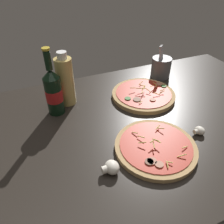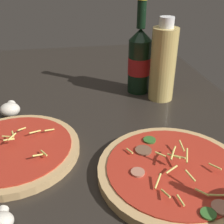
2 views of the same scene
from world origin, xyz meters
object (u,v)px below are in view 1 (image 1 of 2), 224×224
Objects in this scene: mushroom_left at (111,167)px; mushroom_right at (199,131)px; pizza_far at (143,94)px; pizza_near at (155,147)px; utensil_crock at (161,67)px; beer_bottle at (54,91)px; oil_bottle at (65,81)px.

mushroom_left reaches higher than mushroom_right.
mushroom_right is at bearing -77.92° from pizza_far.
pizza_near is 18.16cm from mushroom_left.
beer_bottle is at bearing -169.21° from utensil_crock.
mushroom_left is at bearing -174.48° from mushroom_right.
oil_bottle is at bearing -173.67° from utensil_crock.
beer_bottle is 8.19cm from oil_bottle.
pizza_near is at bearing -62.30° from oil_bottle.
utensil_crock reaches higher than mushroom_left.
pizza_near is 55.94cm from utensil_crock.
pizza_near is 45.37cm from beer_bottle.
oil_bottle is at bearing 117.70° from pizza_near.
mushroom_left is (3.29, -43.35, -9.13)cm from oil_bottle.
beer_bottle is 1.60× the size of utensil_crock.
beer_bottle is at bearing 103.96° from mushroom_left.
mushroom_left is (9.45, -38.00, -8.42)cm from beer_bottle.
pizza_near is 1.01× the size of beer_bottle.
mushroom_right is 47.25cm from utensil_crock.
mushroom_left is at bearing -76.04° from beer_bottle.
beer_bottle is at bearing 175.12° from pizza_far.
pizza_far is 46.24cm from mushroom_left.
beer_bottle is at bearing 128.00° from pizza_near.
oil_bottle is 5.62× the size of mushroom_right.
pizza_near is 1.61× the size of utensil_crock.
pizza_far is at bearing -14.48° from oil_bottle.
pizza_far is (12.81, 31.57, 0.11)cm from pizza_near.
mushroom_right is (6.63, -30.97, 0.32)cm from pizza_far.
beer_bottle is 40.05cm from mushroom_left.
mushroom_left is (-30.70, -34.57, 0.75)cm from pizza_far.
mushroom_left is (-17.89, -3.00, 0.86)cm from pizza_near.
oil_bottle reaches higher than mushroom_left.
mushroom_left is 0.32× the size of utensil_crock.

